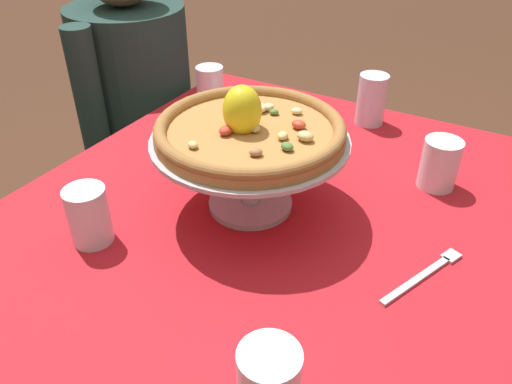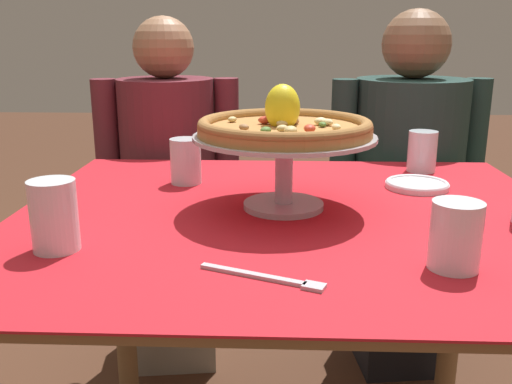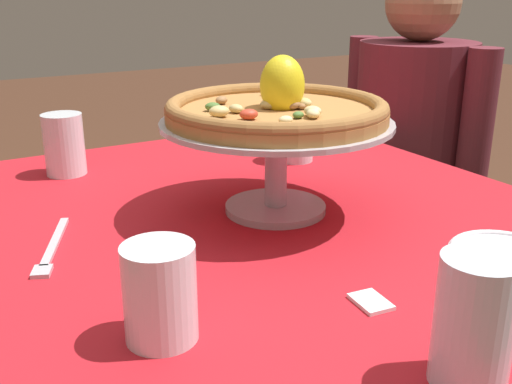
# 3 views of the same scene
# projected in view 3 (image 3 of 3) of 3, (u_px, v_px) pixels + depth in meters

# --- Properties ---
(dining_table) EXTENTS (1.13, 0.98, 0.75)m
(dining_table) POSITION_uv_depth(u_px,v_px,m) (263.00, 279.00, 1.01)
(dining_table) COLOR olive
(dining_table) RESTS_ON ground
(pizza_stand) EXTENTS (0.37, 0.37, 0.15)m
(pizza_stand) POSITION_uv_depth(u_px,v_px,m) (276.00, 146.00, 0.96)
(pizza_stand) COLOR #B7B7C1
(pizza_stand) RESTS_ON dining_table
(pizza) EXTENTS (0.35, 0.35, 0.10)m
(pizza) POSITION_uv_depth(u_px,v_px,m) (277.00, 108.00, 0.94)
(pizza) COLOR #AD753D
(pizza) RESTS_ON pizza_stand
(water_glass_back_left) EXTENTS (0.07, 0.07, 0.11)m
(water_glass_back_left) POSITION_uv_depth(u_px,v_px,m) (296.00, 138.00, 1.27)
(water_glass_back_left) COLOR silver
(water_glass_back_left) RESTS_ON dining_table
(water_glass_front_right) EXTENTS (0.08, 0.08, 0.11)m
(water_glass_front_right) POSITION_uv_depth(u_px,v_px,m) (160.00, 299.00, 0.63)
(water_glass_front_right) COLOR white
(water_glass_front_right) RESTS_ON dining_table
(water_glass_side_right) EXTENTS (0.07, 0.07, 0.13)m
(water_glass_side_right) POSITION_uv_depth(u_px,v_px,m) (473.00, 330.00, 0.56)
(water_glass_side_right) COLOR silver
(water_glass_side_right) RESTS_ON dining_table
(water_glass_front_left) EXTENTS (0.08, 0.08, 0.12)m
(water_glass_front_left) POSITION_uv_depth(u_px,v_px,m) (65.00, 149.00, 1.18)
(water_glass_front_left) COLOR white
(water_glass_front_left) RESTS_ON dining_table
(side_plate) EXTENTS (0.15, 0.15, 0.02)m
(side_plate) POSITION_uv_depth(u_px,v_px,m) (504.00, 255.00, 0.82)
(side_plate) COLOR white
(side_plate) RESTS_ON dining_table
(dinner_fork) EXTENTS (0.19, 0.09, 0.01)m
(dinner_fork) POSITION_uv_depth(u_px,v_px,m) (52.00, 249.00, 0.85)
(dinner_fork) COLOR #B7B7C1
(dinner_fork) RESTS_ON dining_table
(sugar_packet) EXTENTS (0.05, 0.04, 0.00)m
(sugar_packet) POSITION_uv_depth(u_px,v_px,m) (371.00, 302.00, 0.71)
(sugar_packet) COLOR white
(sugar_packet) RESTS_ON dining_table
(diner_left) EXTENTS (0.46, 0.35, 1.16)m
(diner_left) POSITION_uv_depth(u_px,v_px,m) (406.00, 196.00, 1.69)
(diner_left) COLOR gray
(diner_left) RESTS_ON ground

